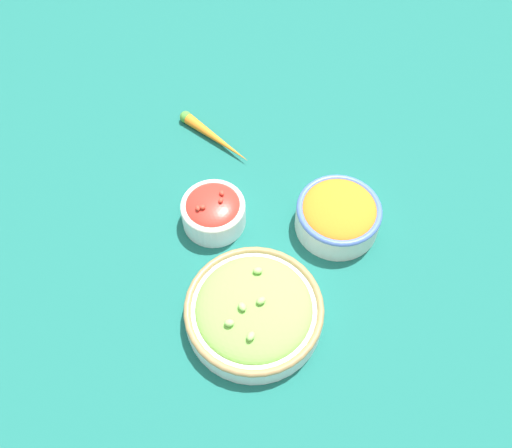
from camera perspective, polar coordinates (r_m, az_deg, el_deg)
ground_plane at (r=1.05m, az=0.00°, el=-0.88°), size 3.00×3.00×0.00m
bowl_carrots at (r=1.03m, az=8.23°, el=0.97°), size 0.15×0.15×0.07m
bowl_cherry_tomatoes at (r=1.03m, az=-4.29°, el=1.36°), size 0.12×0.12×0.07m
bowl_lettuce at (r=0.94m, az=-0.21°, el=-8.64°), size 0.23×0.23×0.07m
loose_carrot at (r=1.17m, az=-4.38°, el=8.79°), size 0.10×0.17×0.03m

